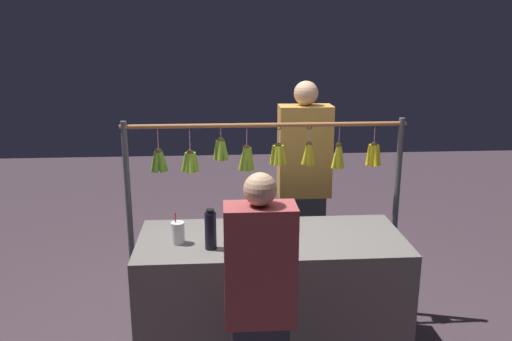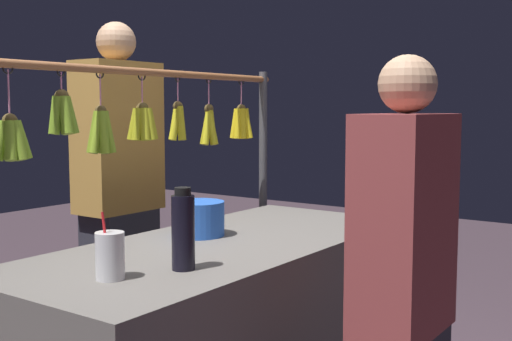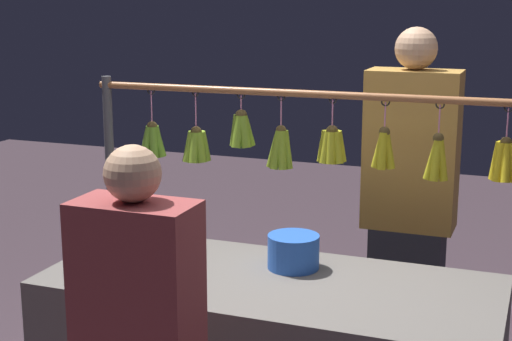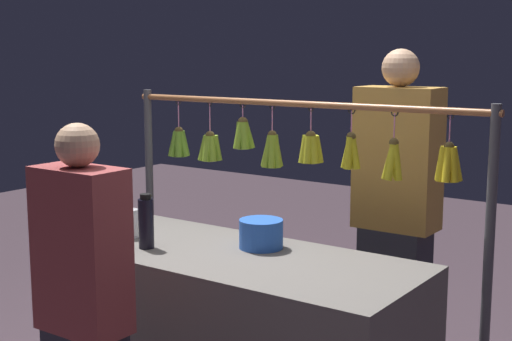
% 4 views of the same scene
% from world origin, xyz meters
% --- Properties ---
extents(display_rack, '(2.05, 0.13, 1.56)m').
position_xyz_m(display_rack, '(0.03, -0.50, 1.15)').
color(display_rack, '#4C4C51').
rests_on(display_rack, ground).
extents(water_bottle, '(0.07, 0.07, 0.26)m').
position_xyz_m(water_bottle, '(0.39, 0.16, 0.99)').
color(water_bottle, black).
rests_on(water_bottle, market_counter).
extents(blue_bucket, '(0.20, 0.20, 0.14)m').
position_xyz_m(blue_bucket, '(-0.04, -0.15, 0.93)').
color(blue_bucket, blue).
rests_on(blue_bucket, market_counter).
extents(drink_cup, '(0.09, 0.09, 0.20)m').
position_xyz_m(drink_cup, '(0.60, 0.06, 0.94)').
color(drink_cup, silver).
rests_on(drink_cup, market_counter).
extents(vendor_person, '(0.42, 0.23, 1.79)m').
position_xyz_m(vendor_person, '(-0.36, -0.94, 0.88)').
color(vendor_person, '#2D2D38').
rests_on(vendor_person, ground).
extents(customer_person, '(0.36, 0.20, 1.52)m').
position_xyz_m(customer_person, '(0.13, 0.77, 0.75)').
color(customer_person, '#2D2D38').
rests_on(customer_person, ground).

